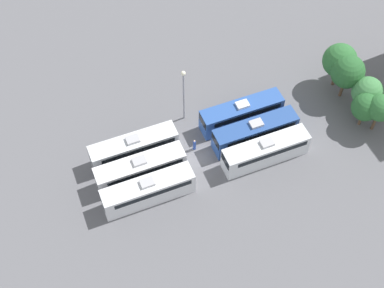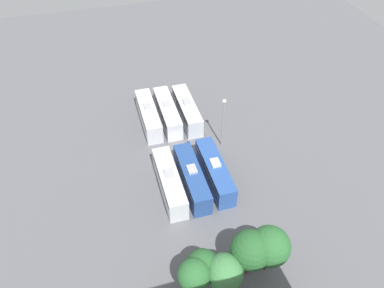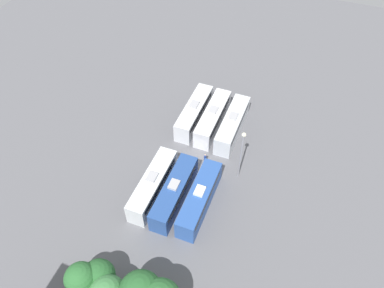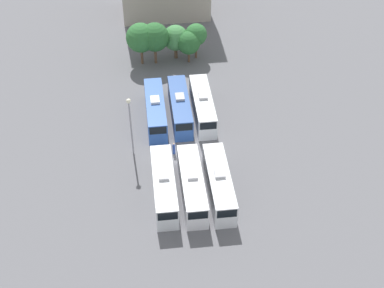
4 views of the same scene
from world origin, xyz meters
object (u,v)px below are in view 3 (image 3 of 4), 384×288
bus_2 (194,112)px  bus_5 (153,185)px  bus_0 (232,124)px  bus_3 (199,198)px  tree_3 (99,276)px  tree_4 (81,278)px  bus_1 (213,118)px  worker_person (205,159)px  bus_4 (174,192)px  light_pole (242,149)px

bus_2 → bus_5: same height
bus_0 → bus_3: same height
tree_3 → bus_5: bearing=-88.6°
bus_0 → bus_3: bearing=90.1°
tree_3 → tree_4: 1.86m
bus_0 → bus_2: 6.45m
bus_1 → worker_person: (-1.47, 7.53, -0.96)m
bus_1 → bus_5: size_ratio=1.00×
bus_4 → tree_4: (4.09, 15.00, 2.39)m
tree_4 → bus_5: bearing=-93.6°
bus_1 → bus_2: (3.16, -0.13, 0.00)m
bus_4 → tree_4: size_ratio=1.84×
bus_3 → light_pole: bearing=-116.7°
bus_2 → bus_3: bearing=113.4°
bus_1 → worker_person: bus_1 is taller
bus_1 → light_pole: size_ratio=1.25×
tree_4 → worker_person: bearing=-104.1°
bus_3 → tree_3: 15.55m
bus_1 → bus_5: same height
bus_3 → light_pole: (-3.36, -6.69, 4.05)m
bus_4 → light_pole: size_ratio=1.25×
bus_0 → bus_2: size_ratio=1.00×
bus_1 → bus_5: 15.39m
bus_0 → worker_person: (1.80, 7.26, -0.96)m
bus_2 → tree_4: (1.02, 30.27, 2.39)m
bus_1 → tree_3: (2.89, 29.02, 1.66)m
bus_1 → bus_3: (-3.31, 14.86, 0.00)m
tree_4 → bus_4: bearing=-105.2°
bus_5 → tree_3: bearing=91.4°
bus_5 → worker_person: bearing=-122.1°
bus_0 → light_pole: (-3.40, 7.91, 4.05)m
worker_person → tree_4: 23.55m
bus_3 → worker_person: bus_3 is taller
bus_1 → worker_person: size_ratio=6.18×
bus_3 → bus_5: 6.56m
bus_0 → tree_4: tree_4 is taller
bus_4 → worker_person: bearing=-101.7°
light_pole → bus_1: bearing=-50.8°
bus_5 → tree_4: size_ratio=1.84×
worker_person → tree_4: tree_4 is taller
bus_2 → light_pole: size_ratio=1.25×
bus_1 → tree_3: tree_3 is taller
bus_0 → bus_3: 14.59m
tree_3 → tree_4: (1.29, 1.11, 0.74)m
tree_4 → bus_3: bearing=-116.1°
worker_person → light_pole: (-5.20, 0.64, 5.00)m
bus_4 → worker_person: (-1.57, -7.61, -0.96)m
bus_2 → bus_3: same height
bus_3 → tree_3: bearing=66.4°
bus_1 → tree_4: (4.19, 30.14, 2.39)m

